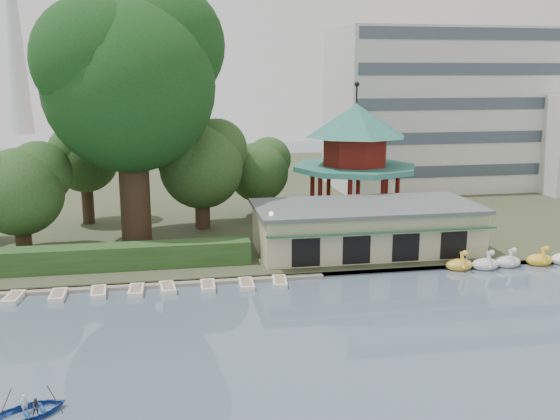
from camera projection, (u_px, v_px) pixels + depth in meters
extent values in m
plane|color=slate|center=(306.00, 394.00, 29.68)|extent=(220.00, 220.00, 0.00)
cube|color=#424930|center=(218.00, 191.00, 79.62)|extent=(220.00, 70.00, 0.40)
cube|color=gray|center=(255.00, 277.00, 46.28)|extent=(220.00, 0.60, 0.30)
cube|color=gray|center=(88.00, 287.00, 44.11)|extent=(34.00, 1.60, 0.24)
cube|color=#C3BE95|center=(366.00, 229.00, 52.08)|extent=(18.00, 8.00, 3.60)
cube|color=#595B5E|center=(366.00, 206.00, 51.66)|extent=(18.60, 8.60, 0.30)
cube|color=#194C2D|center=(383.00, 232.00, 47.78)|extent=(18.00, 1.59, 0.45)
cylinder|color=#C3BE95|center=(354.00, 216.00, 62.30)|extent=(10.40, 10.40, 1.20)
cylinder|color=#2D7567|center=(355.00, 168.00, 61.26)|extent=(12.40, 12.40, 0.50)
cylinder|color=maroon|center=(355.00, 151.00, 60.90)|extent=(6.40, 6.40, 2.80)
cone|color=#2D7567|center=(356.00, 120.00, 60.26)|extent=(10.00, 10.00, 3.20)
cylinder|color=black|center=(357.00, 94.00, 59.72)|extent=(0.16, 0.16, 1.80)
cube|color=silver|center=(449.00, 109.00, 80.69)|extent=(30.00, 14.00, 20.00)
cone|color=silver|center=(12.00, 9.00, 150.54)|extent=(6.00, 6.00, 60.00)
cube|color=#2D5122|center=(50.00, 260.00, 46.51)|extent=(30.00, 2.00, 1.80)
cylinder|color=black|center=(271.00, 241.00, 47.69)|extent=(0.12, 0.12, 4.00)
sphere|color=beige|center=(271.00, 214.00, 47.23)|extent=(0.36, 0.36, 0.36)
cylinder|color=#3A281C|center=(134.00, 181.00, 53.79)|extent=(2.59, 2.59, 10.83)
sphere|color=#174116|center=(129.00, 87.00, 52.06)|extent=(14.40, 14.40, 14.40)
sphere|color=#174116|center=(163.00, 45.00, 53.89)|extent=(10.80, 10.80, 10.80)
sphere|color=#174116|center=(95.00, 60.00, 49.78)|extent=(10.08, 10.08, 10.08)
cylinder|color=#3A281C|center=(23.00, 229.00, 51.03)|extent=(1.28, 1.28, 4.14)
sphere|color=#2D5122|center=(19.00, 192.00, 50.37)|extent=(7.13, 7.13, 7.13)
sphere|color=#2D5122|center=(39.00, 173.00, 51.36)|extent=(5.35, 5.35, 5.35)
sphere|color=#2D5122|center=(0.00, 184.00, 49.29)|extent=(4.99, 4.99, 4.99)
cylinder|color=#3A281C|center=(202.00, 204.00, 59.32)|extent=(1.41, 1.41, 4.75)
sphere|color=#2D5122|center=(201.00, 167.00, 58.57)|extent=(7.84, 7.84, 7.84)
sphere|color=#2D5122|center=(217.00, 149.00, 59.64)|extent=(5.88, 5.88, 5.88)
sphere|color=#2D5122|center=(187.00, 159.00, 57.37)|extent=(5.49, 5.49, 5.49)
cylinder|color=#3A281C|center=(259.00, 199.00, 64.31)|extent=(1.11, 1.11, 3.73)
sphere|color=#2D5122|center=(258.00, 172.00, 63.72)|extent=(6.14, 6.14, 6.14)
sphere|color=#2D5122|center=(269.00, 159.00, 64.56)|extent=(4.60, 4.60, 4.60)
sphere|color=#2D5122|center=(249.00, 166.00, 62.79)|extent=(4.30, 4.30, 4.30)
cylinder|color=#3A281C|center=(88.00, 198.00, 61.23)|extent=(1.15, 1.15, 5.11)
sphere|color=#2D5122|center=(85.00, 160.00, 60.41)|extent=(6.36, 6.36, 6.36)
sphere|color=#2D5122|center=(98.00, 141.00, 61.20)|extent=(4.77, 4.77, 4.77)
sphere|color=#2D5122|center=(71.00, 150.00, 59.39)|extent=(4.45, 4.45, 4.45)
ellipsoid|color=yellow|center=(459.00, 265.00, 48.46)|extent=(2.16, 1.44, 0.99)
cylinder|color=yellow|center=(463.00, 260.00, 47.82)|extent=(0.26, 0.79, 1.29)
sphere|color=yellow|center=(465.00, 253.00, 47.39)|extent=(0.44, 0.44, 0.44)
ellipsoid|color=silver|center=(485.00, 264.00, 48.56)|extent=(2.16, 1.44, 0.99)
cylinder|color=silver|center=(489.00, 260.00, 47.92)|extent=(0.26, 0.79, 1.29)
sphere|color=silver|center=(492.00, 253.00, 47.49)|extent=(0.44, 0.44, 0.44)
ellipsoid|color=silver|center=(507.00, 262.00, 49.19)|extent=(2.16, 1.44, 0.99)
cylinder|color=silver|center=(511.00, 257.00, 48.54)|extent=(0.26, 0.79, 1.29)
sphere|color=silver|center=(514.00, 250.00, 48.12)|extent=(0.44, 0.44, 0.44)
ellipsoid|color=yellow|center=(539.00, 260.00, 49.68)|extent=(2.16, 1.44, 0.99)
cylinder|color=yellow|center=(544.00, 256.00, 49.03)|extent=(0.26, 0.79, 1.29)
sphere|color=yellow|center=(547.00, 249.00, 48.61)|extent=(0.44, 0.44, 0.44)
cube|color=white|center=(14.00, 298.00, 41.83)|extent=(1.22, 2.39, 0.36)
cube|color=white|center=(58.00, 296.00, 42.27)|extent=(1.02, 2.31, 0.36)
cube|color=white|center=(98.00, 292.00, 42.88)|extent=(1.14, 2.36, 0.36)
cube|color=white|center=(136.00, 291.00, 43.24)|extent=(1.07, 2.33, 0.36)
cube|color=white|center=(168.00, 288.00, 43.79)|extent=(1.24, 2.39, 0.36)
cube|color=white|center=(208.00, 286.00, 44.15)|extent=(1.06, 2.33, 0.36)
cube|color=white|center=(246.00, 284.00, 44.52)|extent=(1.04, 2.32, 0.36)
cube|color=white|center=(280.00, 282.00, 45.07)|extent=(1.26, 2.40, 0.36)
imported|color=#1C4296|center=(30.00, 406.00, 27.69)|extent=(5.24, 4.64, 0.90)
imported|color=white|center=(24.00, 403.00, 27.81)|extent=(0.37, 0.32, 0.85)
imported|color=#2F3446|center=(37.00, 407.00, 27.53)|extent=(0.50, 0.45, 0.83)
cylinder|color=#3A281C|center=(2.00, 411.00, 27.50)|extent=(0.94, 0.29, 2.01)
cylinder|color=#3A281C|center=(59.00, 406.00, 27.92)|extent=(0.94, 0.29, 2.01)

